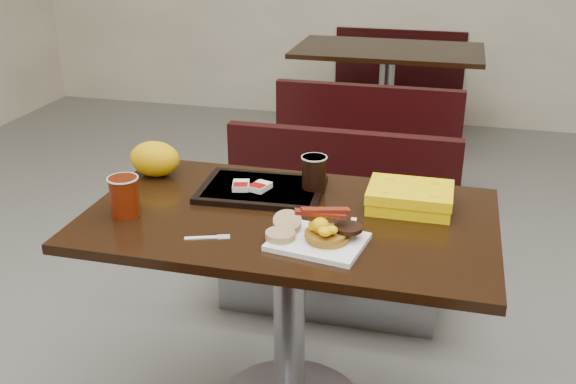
% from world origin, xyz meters
% --- Properties ---
extents(table_near, '(1.20, 0.70, 0.75)m').
position_xyz_m(table_near, '(0.00, 0.00, 0.38)').
color(table_near, black).
rests_on(table_near, floor).
extents(bench_near_n, '(1.00, 0.46, 0.72)m').
position_xyz_m(bench_near_n, '(0.00, 0.70, 0.36)').
color(bench_near_n, black).
rests_on(bench_near_n, floor).
extents(table_far, '(1.20, 0.70, 0.75)m').
position_xyz_m(table_far, '(0.00, 2.60, 0.38)').
color(table_far, black).
rests_on(table_far, floor).
extents(bench_far_s, '(1.00, 0.46, 0.72)m').
position_xyz_m(bench_far_s, '(0.00, 1.90, 0.36)').
color(bench_far_s, black).
rests_on(bench_far_s, floor).
extents(bench_far_n, '(1.00, 0.46, 0.72)m').
position_xyz_m(bench_far_n, '(0.00, 3.30, 0.36)').
color(bench_far_n, black).
rests_on(bench_far_n, floor).
extents(platter, '(0.27, 0.23, 0.01)m').
position_xyz_m(platter, '(0.12, -0.16, 0.76)').
color(platter, white).
rests_on(platter, table_near).
extents(pancake_stack, '(0.15, 0.15, 0.02)m').
position_xyz_m(pancake_stack, '(0.15, -0.16, 0.78)').
color(pancake_stack, '#A1641A').
rests_on(pancake_stack, platter).
extents(sausage_patty, '(0.09, 0.09, 0.01)m').
position_xyz_m(sausage_patty, '(0.20, -0.13, 0.79)').
color(sausage_patty, black).
rests_on(sausage_patty, pancake_stack).
extents(scrambled_eggs, '(0.10, 0.09, 0.04)m').
position_xyz_m(scrambled_eggs, '(0.13, -0.17, 0.81)').
color(scrambled_eggs, '#FEC405').
rests_on(scrambled_eggs, pancake_stack).
extents(bacon_strips, '(0.15, 0.10, 0.01)m').
position_xyz_m(bacon_strips, '(0.12, -0.15, 0.84)').
color(bacon_strips, '#4B0505').
rests_on(bacon_strips, scrambled_eggs).
extents(muffin_bottom, '(0.09, 0.09, 0.02)m').
position_xyz_m(muffin_bottom, '(0.02, -0.18, 0.77)').
color(muffin_bottom, '#A58357').
rests_on(muffin_bottom, platter).
extents(muffin_top, '(0.10, 0.10, 0.05)m').
position_xyz_m(muffin_top, '(0.02, -0.12, 0.79)').
color(muffin_top, '#A58357').
rests_on(muffin_top, platter).
extents(coffee_cup_near, '(0.10, 0.10, 0.12)m').
position_xyz_m(coffee_cup_near, '(-0.47, -0.12, 0.81)').
color(coffee_cup_near, maroon).
rests_on(coffee_cup_near, table_near).
extents(fork, '(0.12, 0.06, 0.00)m').
position_xyz_m(fork, '(-0.20, -0.21, 0.75)').
color(fork, white).
rests_on(fork, table_near).
extents(knife, '(0.03, 0.19, 0.00)m').
position_xyz_m(knife, '(0.20, -0.08, 0.75)').
color(knife, white).
rests_on(knife, table_near).
extents(condiment_syrup, '(0.04, 0.03, 0.01)m').
position_xyz_m(condiment_syrup, '(0.02, 0.05, 0.76)').
color(condiment_syrup, '#BA6B08').
rests_on(condiment_syrup, table_near).
extents(condiment_ketchup, '(0.05, 0.04, 0.01)m').
position_xyz_m(condiment_ketchup, '(-0.03, 0.04, 0.76)').
color(condiment_ketchup, '#8C0504').
rests_on(condiment_ketchup, table_near).
extents(tray, '(0.40, 0.30, 0.02)m').
position_xyz_m(tray, '(-0.13, 0.14, 0.76)').
color(tray, black).
rests_on(tray, table_near).
extents(hashbrown_sleeve_left, '(0.07, 0.08, 0.02)m').
position_xyz_m(hashbrown_sleeve_left, '(-0.19, 0.11, 0.78)').
color(hashbrown_sleeve_left, silver).
rests_on(hashbrown_sleeve_left, tray).
extents(hashbrown_sleeve_right, '(0.07, 0.08, 0.02)m').
position_xyz_m(hashbrown_sleeve_right, '(-0.13, 0.12, 0.78)').
color(hashbrown_sleeve_right, silver).
rests_on(hashbrown_sleeve_right, tray).
extents(coffee_cup_far, '(0.09, 0.09, 0.10)m').
position_xyz_m(coffee_cup_far, '(0.03, 0.18, 0.82)').
color(coffee_cup_far, black).
rests_on(coffee_cup_far, tray).
extents(clamshell, '(0.25, 0.19, 0.07)m').
position_xyz_m(clamshell, '(0.34, 0.14, 0.78)').
color(clamshell, yellow).
rests_on(clamshell, table_near).
extents(paper_bag, '(0.20, 0.18, 0.12)m').
position_xyz_m(paper_bag, '(-0.51, 0.19, 0.81)').
color(paper_bag, '#EE9E07').
rests_on(paper_bag, table_near).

